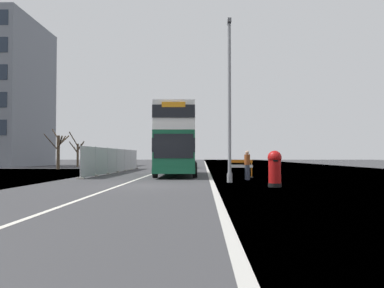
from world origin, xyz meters
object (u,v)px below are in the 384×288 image
at_px(red_pillar_postbox, 275,167).
at_px(car_oncoming_near, 184,160).
at_px(car_receding_mid, 168,159).
at_px(roadworks_barrier, 241,166).
at_px(pedestrian_at_kerb, 247,165).
at_px(lamppost_foreground, 229,105).
at_px(double_decker_bus, 177,140).

relative_size(red_pillar_postbox, car_oncoming_near, 0.41).
bearing_deg(red_pillar_postbox, car_receding_mid, 102.19).
height_order(roadworks_barrier, car_receding_mid, car_receding_mid).
distance_m(car_oncoming_near, car_receding_mid, 9.35).
bearing_deg(pedestrian_at_kerb, car_oncoming_near, 101.59).
xyz_separation_m(roadworks_barrier, car_oncoming_near, (-4.69, 21.39, 0.18)).
height_order(lamppost_foreground, roadworks_barrier, lamppost_foreground).
height_order(red_pillar_postbox, roadworks_barrier, red_pillar_postbox).
relative_size(car_oncoming_near, pedestrian_at_kerb, 2.34).
bearing_deg(lamppost_foreground, car_oncoming_near, 98.01).
bearing_deg(red_pillar_postbox, roadworks_barrier, 96.04).
bearing_deg(double_decker_bus, red_pillar_postbox, -64.50).
bearing_deg(double_decker_bus, car_receding_mid, 96.37).
relative_size(lamppost_foreground, car_receding_mid, 2.09).
bearing_deg(double_decker_bus, roadworks_barrier, -35.34).
height_order(lamppost_foreground, car_oncoming_near, lamppost_foreground).
height_order(double_decker_bus, lamppost_foreground, lamppost_foreground).
height_order(roadworks_barrier, pedestrian_at_kerb, pedestrian_at_kerb).
xyz_separation_m(double_decker_bus, lamppost_foreground, (3.34, -7.76, 1.61)).
relative_size(roadworks_barrier, car_receding_mid, 0.37).
height_order(lamppost_foreground, red_pillar_postbox, lamppost_foreground).
height_order(lamppost_foreground, pedestrian_at_kerb, lamppost_foreground).
relative_size(lamppost_foreground, car_oncoming_near, 2.18).
distance_m(double_decker_bus, car_oncoming_near, 18.37).
bearing_deg(roadworks_barrier, car_oncoming_near, 102.37).
height_order(car_receding_mid, pedestrian_at_kerb, car_receding_mid).
bearing_deg(pedestrian_at_kerb, double_decker_bus, 129.86).
relative_size(double_decker_bus, car_oncoming_near, 2.70).
relative_size(lamppost_foreground, roadworks_barrier, 5.58).
distance_m(car_receding_mid, pedestrian_at_kerb, 33.54).
bearing_deg(lamppost_foreground, roadworks_barrier, 77.55).
relative_size(double_decker_bus, roadworks_barrier, 6.91).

